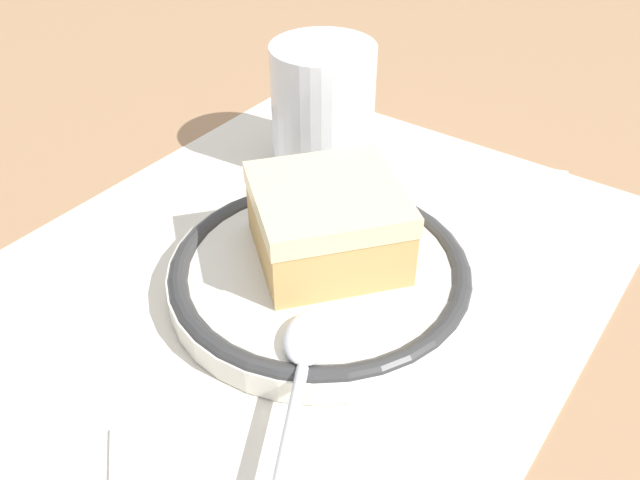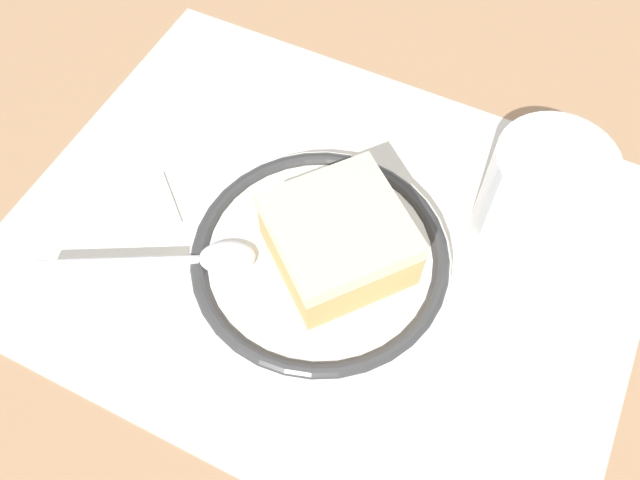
# 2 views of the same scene
# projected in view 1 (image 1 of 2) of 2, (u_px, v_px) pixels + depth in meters

# --- Properties ---
(ground_plane) EXTENTS (2.40, 2.40, 0.00)m
(ground_plane) POSITION_uv_depth(u_px,v_px,m) (289.00, 281.00, 0.42)
(ground_plane) COLOR #9E7551
(placemat) EXTENTS (0.45, 0.35, 0.00)m
(placemat) POSITION_uv_depth(u_px,v_px,m) (289.00, 280.00, 0.42)
(placemat) COLOR beige
(placemat) RESTS_ON ground_plane
(plate) EXTENTS (0.18, 0.18, 0.02)m
(plate) POSITION_uv_depth(u_px,v_px,m) (320.00, 274.00, 0.41)
(plate) COLOR silver
(plate) RESTS_ON placemat
(cake_slice) EXTENTS (0.12, 0.12, 0.05)m
(cake_slice) POSITION_uv_depth(u_px,v_px,m) (327.00, 222.00, 0.40)
(cake_slice) COLOR tan
(cake_slice) RESTS_ON plate
(spoon) EXTENTS (0.14, 0.09, 0.01)m
(spoon) POSITION_uv_depth(u_px,v_px,m) (301.00, 372.00, 0.33)
(spoon) COLOR silver
(spoon) RESTS_ON plate
(cup) EXTENTS (0.08, 0.08, 0.09)m
(cup) POSITION_uv_depth(u_px,v_px,m) (323.00, 115.00, 0.51)
(cup) COLOR silver
(cup) RESTS_ON placemat
(napkin) EXTENTS (0.15, 0.14, 0.00)m
(napkin) POSITION_uv_depth(u_px,v_px,m) (499.00, 205.00, 0.48)
(napkin) COLOR white
(napkin) RESTS_ON placemat
(sugar_packet) EXTENTS (0.06, 0.06, 0.01)m
(sugar_packet) POSITION_uv_depth(u_px,v_px,m) (163.00, 443.00, 0.32)
(sugar_packet) COLOR white
(sugar_packet) RESTS_ON placemat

